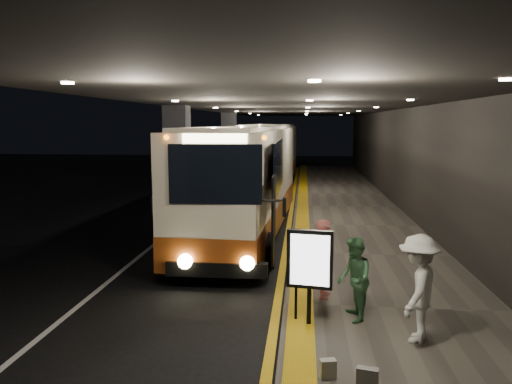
{
  "coord_description": "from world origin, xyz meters",
  "views": [
    {
      "loc": [
        2.87,
        -12.96,
        3.82
      ],
      "look_at": [
        1.42,
        2.17,
        1.7
      ],
      "focal_mm": 35.0,
      "sensor_mm": 36.0,
      "label": 1
    }
  ],
  "objects_px": {
    "passenger_waiting_green": "(354,279)",
    "passenger_waiting_white": "(418,288)",
    "bag_polka": "(367,380)",
    "coach_second": "(270,158)",
    "passenger_boarding": "(325,258)",
    "bag_plain": "(328,369)",
    "stanchion_post": "(296,293)",
    "info_sign": "(310,261)",
    "coach_main": "(245,186)"
  },
  "relations": [
    {
      "from": "stanchion_post",
      "to": "coach_main",
      "type": "bearing_deg",
      "value": 103.76
    },
    {
      "from": "bag_polka",
      "to": "stanchion_post",
      "type": "xyz_separation_m",
      "value": [
        -1.02,
        2.49,
        0.34
      ]
    },
    {
      "from": "bag_plain",
      "to": "stanchion_post",
      "type": "bearing_deg",
      "value": 103.13
    },
    {
      "from": "passenger_waiting_green",
      "to": "passenger_waiting_white",
      "type": "bearing_deg",
      "value": 46.51
    },
    {
      "from": "coach_main",
      "to": "coach_second",
      "type": "distance_m",
      "value": 13.29
    },
    {
      "from": "passenger_boarding",
      "to": "bag_plain",
      "type": "distance_m",
      "value": 3.51
    },
    {
      "from": "coach_main",
      "to": "passenger_boarding",
      "type": "distance_m",
      "value": 6.63
    },
    {
      "from": "passenger_waiting_white",
      "to": "bag_plain",
      "type": "xyz_separation_m",
      "value": [
        -1.55,
        -1.44,
        -0.77
      ]
    },
    {
      "from": "bag_polka",
      "to": "stanchion_post",
      "type": "height_order",
      "value": "stanchion_post"
    },
    {
      "from": "passenger_boarding",
      "to": "bag_plain",
      "type": "xyz_separation_m",
      "value": [
        -0.08,
        -3.44,
        -0.69
      ]
    },
    {
      "from": "passenger_boarding",
      "to": "bag_plain",
      "type": "relative_size",
      "value": 5.87
    },
    {
      "from": "coach_second",
      "to": "bag_polka",
      "type": "relative_size",
      "value": 32.61
    },
    {
      "from": "bag_polka",
      "to": "info_sign",
      "type": "xyz_separation_m",
      "value": [
        -0.77,
        2.28,
        1.01
      ]
    },
    {
      "from": "coach_second",
      "to": "passenger_boarding",
      "type": "distance_m",
      "value": 19.59
    },
    {
      "from": "coach_second",
      "to": "bag_plain",
      "type": "xyz_separation_m",
      "value": [
        2.38,
        -22.87,
        -1.45
      ]
    },
    {
      "from": "bag_plain",
      "to": "stanchion_post",
      "type": "height_order",
      "value": "stanchion_post"
    },
    {
      "from": "passenger_boarding",
      "to": "passenger_waiting_white",
      "type": "height_order",
      "value": "passenger_waiting_white"
    },
    {
      "from": "passenger_waiting_white",
      "to": "bag_polka",
      "type": "height_order",
      "value": "passenger_waiting_white"
    },
    {
      "from": "bag_plain",
      "to": "info_sign",
      "type": "bearing_deg",
      "value": 97.53
    },
    {
      "from": "passenger_waiting_white",
      "to": "stanchion_post",
      "type": "distance_m",
      "value": 2.21
    },
    {
      "from": "passenger_boarding",
      "to": "stanchion_post",
      "type": "distance_m",
      "value": 1.46
    },
    {
      "from": "passenger_boarding",
      "to": "passenger_waiting_green",
      "type": "height_order",
      "value": "passenger_boarding"
    },
    {
      "from": "passenger_waiting_white",
      "to": "stanchion_post",
      "type": "xyz_separation_m",
      "value": [
        -2.05,
        0.7,
        -0.4
      ]
    },
    {
      "from": "bag_polka",
      "to": "bag_plain",
      "type": "distance_m",
      "value": 0.62
    },
    {
      "from": "passenger_boarding",
      "to": "passenger_waiting_white",
      "type": "xyz_separation_m",
      "value": [
        1.47,
        -2.0,
        0.08
      ]
    },
    {
      "from": "passenger_waiting_green",
      "to": "stanchion_post",
      "type": "distance_m",
      "value": 1.11
    },
    {
      "from": "bag_polka",
      "to": "stanchion_post",
      "type": "relative_size",
      "value": 0.35
    },
    {
      "from": "info_sign",
      "to": "stanchion_post",
      "type": "height_order",
      "value": "info_sign"
    },
    {
      "from": "passenger_waiting_white",
      "to": "info_sign",
      "type": "relative_size",
      "value": 1.04
    },
    {
      "from": "bag_plain",
      "to": "passenger_waiting_white",
      "type": "bearing_deg",
      "value": 42.93
    },
    {
      "from": "passenger_waiting_green",
      "to": "passenger_waiting_white",
      "type": "distance_m",
      "value": 1.26
    },
    {
      "from": "coach_second",
      "to": "passenger_waiting_green",
      "type": "distance_m",
      "value": 20.87
    },
    {
      "from": "coach_second",
      "to": "stanchion_post",
      "type": "xyz_separation_m",
      "value": [
        1.88,
        -20.72,
        -1.07
      ]
    },
    {
      "from": "coach_main",
      "to": "bag_plain",
      "type": "xyz_separation_m",
      "value": [
        2.32,
        -9.58,
        -1.43
      ]
    },
    {
      "from": "coach_main",
      "to": "bag_polka",
      "type": "xyz_separation_m",
      "value": [
        2.84,
        -9.92,
        -1.4
      ]
    },
    {
      "from": "coach_main",
      "to": "passenger_boarding",
      "type": "xyz_separation_m",
      "value": [
        2.4,
        -6.14,
        -0.74
      ]
    },
    {
      "from": "coach_second",
      "to": "passenger_waiting_white",
      "type": "height_order",
      "value": "coach_second"
    },
    {
      "from": "coach_second",
      "to": "bag_plain",
      "type": "height_order",
      "value": "coach_second"
    },
    {
      "from": "bag_polka",
      "to": "coach_second",
      "type": "bearing_deg",
      "value": 97.11
    },
    {
      "from": "bag_polka",
      "to": "passenger_boarding",
      "type": "bearing_deg",
      "value": 96.56
    },
    {
      "from": "bag_polka",
      "to": "bag_plain",
      "type": "relative_size",
      "value": 1.25
    },
    {
      "from": "passenger_waiting_green",
      "to": "passenger_waiting_white",
      "type": "xyz_separation_m",
      "value": [
        0.98,
        -0.78,
        0.13
      ]
    },
    {
      "from": "bag_plain",
      "to": "stanchion_post",
      "type": "xyz_separation_m",
      "value": [
        -0.5,
        2.14,
        0.37
      ]
    },
    {
      "from": "passenger_boarding",
      "to": "bag_polka",
      "type": "xyz_separation_m",
      "value": [
        0.44,
        -3.78,
        -0.66
      ]
    },
    {
      "from": "bag_polka",
      "to": "passenger_waiting_green",
      "type": "bearing_deg",
      "value": 88.82
    },
    {
      "from": "info_sign",
      "to": "stanchion_post",
      "type": "relative_size",
      "value": 1.71
    },
    {
      "from": "passenger_waiting_green",
      "to": "passenger_waiting_white",
      "type": "height_order",
      "value": "passenger_waiting_white"
    },
    {
      "from": "bag_polka",
      "to": "info_sign",
      "type": "relative_size",
      "value": 0.2
    },
    {
      "from": "info_sign",
      "to": "passenger_waiting_green",
      "type": "bearing_deg",
      "value": 28.0
    },
    {
      "from": "passenger_boarding",
      "to": "info_sign",
      "type": "height_order",
      "value": "info_sign"
    }
  ]
}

